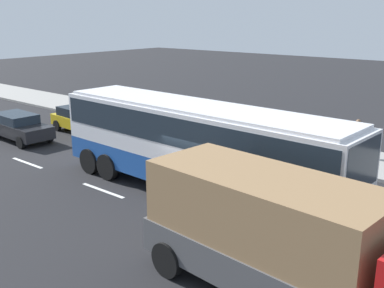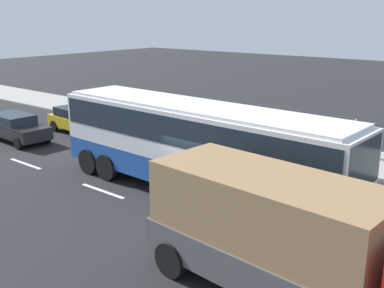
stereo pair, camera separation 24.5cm
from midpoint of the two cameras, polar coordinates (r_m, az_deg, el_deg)
ground_plane at (r=16.95m, az=1.81°, el=-7.23°), size 120.00×120.00×0.00m
sidewalk_curb at (r=23.61m, az=14.25°, el=-0.86°), size 80.00×4.00×0.15m
lane_centreline at (r=16.08m, az=-2.95°, el=-8.54°), size 33.11×0.16×0.01m
coach_bus at (r=16.98m, az=0.96°, el=0.53°), size 12.55×3.05×3.48m
cargo_truck at (r=10.87m, az=13.90°, el=-11.92°), size 8.50×3.24×3.01m
car_black_sedan at (r=26.73m, az=-20.51°, el=2.09°), size 4.54×1.94×1.44m
car_yellow_taxi at (r=27.34m, az=-13.05°, el=2.97°), size 4.71×2.25×1.45m
pedestrian_near_curb at (r=23.14m, az=10.45°, el=1.46°), size 0.32×0.32×1.53m
pedestrian_at_crossing at (r=22.93m, az=20.11°, el=1.07°), size 0.32×0.32×1.79m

